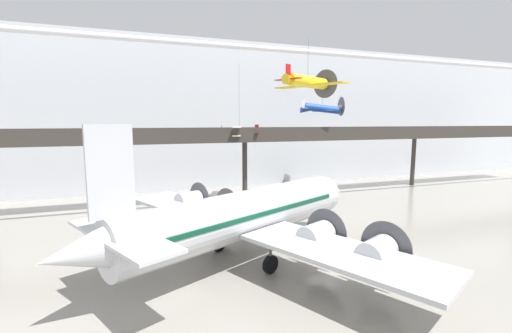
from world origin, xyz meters
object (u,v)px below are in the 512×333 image
suspended_plane_cream_biplane (239,132)px  suspended_plane_yellow_lowwing (308,82)px  info_sign_pedestal (306,248)px  airliner_silver_main (239,217)px  suspended_plane_blue_trainer (322,109)px

suspended_plane_cream_biplane → suspended_plane_yellow_lowwing: bearing=119.0°
suspended_plane_yellow_lowwing → info_sign_pedestal: 15.53m
airliner_silver_main → suspended_plane_blue_trainer: suspended_plane_blue_trainer is taller
airliner_silver_main → info_sign_pedestal: bearing=-27.1°
suspended_plane_yellow_lowwing → info_sign_pedestal: (-2.91, -5.74, -14.13)m
info_sign_pedestal → suspended_plane_blue_trainer: bearing=58.8°
suspended_plane_yellow_lowwing → info_sign_pedestal: suspended_plane_yellow_lowwing is taller
suspended_plane_cream_biplane → suspended_plane_blue_trainer: (13.53, 1.36, 3.34)m
suspended_plane_cream_biplane → suspended_plane_blue_trainer: bearing=-154.7°
airliner_silver_main → suspended_plane_yellow_lowwing: suspended_plane_yellow_lowwing is taller
suspended_plane_cream_biplane → info_sign_pedestal: (-0.48, -20.35, -8.97)m
suspended_plane_yellow_lowwing → suspended_plane_cream_biplane: (-2.44, 14.61, -5.16)m
suspended_plane_cream_biplane → info_sign_pedestal: bearing=108.2°
suspended_plane_yellow_lowwing → suspended_plane_cream_biplane: size_ratio=0.75×
info_sign_pedestal → suspended_plane_cream_biplane: bearing=90.3°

